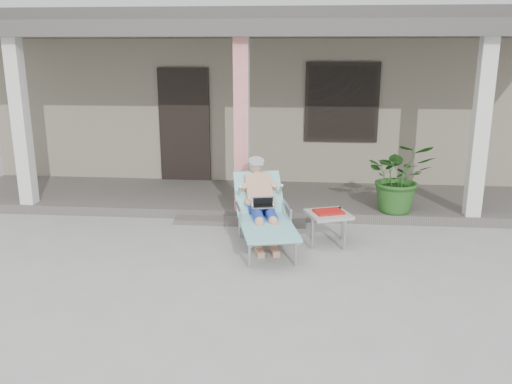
# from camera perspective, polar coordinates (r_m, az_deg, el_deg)

# --- Properties ---
(ground) EXTENTS (60.00, 60.00, 0.00)m
(ground) POSITION_cam_1_polar(r_m,az_deg,el_deg) (6.59, -3.68, -8.44)
(ground) COLOR #9E9E99
(ground) RESTS_ON ground
(house) EXTENTS (10.40, 5.40, 3.30)m
(house) POSITION_cam_1_polar(r_m,az_deg,el_deg) (12.53, 0.90, 10.70)
(house) COLOR gray
(house) RESTS_ON ground
(porch_deck) EXTENTS (10.00, 2.00, 0.15)m
(porch_deck) POSITION_cam_1_polar(r_m,az_deg,el_deg) (9.37, -0.83, -0.71)
(porch_deck) COLOR #605B56
(porch_deck) RESTS_ON ground
(porch_overhang) EXTENTS (10.00, 2.30, 2.85)m
(porch_overhang) POSITION_cam_1_polar(r_m,az_deg,el_deg) (8.96, -0.94, 16.12)
(porch_overhang) COLOR silver
(porch_overhang) RESTS_ON porch_deck
(porch_step) EXTENTS (2.00, 0.30, 0.07)m
(porch_step) POSITION_cam_1_polar(r_m,az_deg,el_deg) (8.29, -1.69, -3.12)
(porch_step) COLOR #605B56
(porch_step) RESTS_ON ground
(lounger) EXTENTS (1.04, 1.85, 1.16)m
(lounger) POSITION_cam_1_polar(r_m,az_deg,el_deg) (7.30, 0.70, -0.11)
(lounger) COLOR #B7B7BC
(lounger) RESTS_ON ground
(side_table) EXTENTS (0.69, 0.69, 0.48)m
(side_table) POSITION_cam_1_polar(r_m,az_deg,el_deg) (7.41, 7.63, -2.51)
(side_table) COLOR #A7A8A3
(side_table) RESTS_ON ground
(potted_palm) EXTENTS (1.00, 0.87, 1.10)m
(potted_palm) POSITION_cam_1_polar(r_m,az_deg,el_deg) (8.56, 14.87, 1.56)
(potted_palm) COLOR #26591E
(potted_palm) RESTS_ON porch_deck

